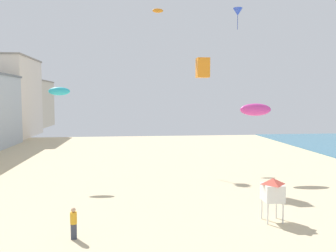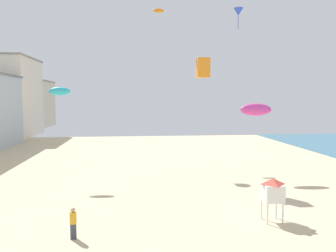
{
  "view_description": "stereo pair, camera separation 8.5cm",
  "coord_description": "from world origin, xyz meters",
  "px_view_note": "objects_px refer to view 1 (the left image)",
  "views": [
    {
      "loc": [
        0.6,
        -3.99,
        7.13
      ],
      "look_at": [
        3.13,
        19.81,
        5.19
      ],
      "focal_mm": 36.26,
      "sensor_mm": 36.0,
      "label": 1
    },
    {
      "loc": [
        0.69,
        -3.99,
        7.13
      ],
      "look_at": [
        3.13,
        19.81,
        5.19
      ],
      "focal_mm": 36.26,
      "sensor_mm": 36.0,
      "label": 2
    }
  ],
  "objects_px": {
    "kite_flyer": "(74,221)",
    "kite_cyan_parafoil": "(59,91)",
    "lifeguard_stand": "(273,190)",
    "kite_orange_box": "(203,68)",
    "kite_blue_delta": "(238,12)",
    "kite_orange_parafoil": "(158,11)",
    "kite_magenta_parafoil": "(256,110)"
  },
  "relations": [
    {
      "from": "kite_flyer",
      "to": "kite_cyan_parafoil",
      "type": "distance_m",
      "value": 14.95
    },
    {
      "from": "lifeguard_stand",
      "to": "kite_orange_box",
      "type": "height_order",
      "value": "kite_orange_box"
    },
    {
      "from": "kite_blue_delta",
      "to": "kite_orange_box",
      "type": "bearing_deg",
      "value": -118.12
    },
    {
      "from": "kite_orange_parafoil",
      "to": "kite_magenta_parafoil",
      "type": "relative_size",
      "value": 0.45
    },
    {
      "from": "kite_magenta_parafoil",
      "to": "kite_orange_box",
      "type": "relative_size",
      "value": 1.74
    },
    {
      "from": "kite_orange_box",
      "to": "kite_cyan_parafoil",
      "type": "relative_size",
      "value": 0.91
    },
    {
      "from": "kite_orange_parafoil",
      "to": "kite_magenta_parafoil",
      "type": "height_order",
      "value": "kite_orange_parafoil"
    },
    {
      "from": "lifeguard_stand",
      "to": "kite_magenta_parafoil",
      "type": "height_order",
      "value": "kite_magenta_parafoil"
    },
    {
      "from": "kite_magenta_parafoil",
      "to": "kite_blue_delta",
      "type": "bearing_deg",
      "value": 80.29
    },
    {
      "from": "kite_flyer",
      "to": "kite_orange_box",
      "type": "xyz_separation_m",
      "value": [
        9.02,
        11.58,
        8.82
      ]
    },
    {
      "from": "lifeguard_stand",
      "to": "kite_cyan_parafoil",
      "type": "xyz_separation_m",
      "value": [
        -14.26,
        11.54,
        5.91
      ]
    },
    {
      "from": "kite_orange_parafoil",
      "to": "kite_magenta_parafoil",
      "type": "xyz_separation_m",
      "value": [
        7.95,
        -11.65,
        -11.46
      ]
    },
    {
      "from": "kite_flyer",
      "to": "kite_cyan_parafoil",
      "type": "bearing_deg",
      "value": 109.52
    },
    {
      "from": "lifeguard_stand",
      "to": "kite_magenta_parafoil",
      "type": "xyz_separation_m",
      "value": [
        3.07,
        11.17,
        4.29
      ]
    },
    {
      "from": "kite_flyer",
      "to": "kite_blue_delta",
      "type": "relative_size",
      "value": 0.62
    },
    {
      "from": "kite_orange_parafoil",
      "to": "kite_blue_delta",
      "type": "xyz_separation_m",
      "value": [
        10.11,
        0.97,
        0.35
      ]
    },
    {
      "from": "kite_orange_parafoil",
      "to": "kite_orange_box",
      "type": "distance_m",
      "value": 15.12
    },
    {
      "from": "kite_blue_delta",
      "to": "kite_cyan_parafoil",
      "type": "distance_m",
      "value": 25.16
    },
    {
      "from": "kite_orange_parafoil",
      "to": "kite_cyan_parafoil",
      "type": "bearing_deg",
      "value": -129.73
    },
    {
      "from": "kite_flyer",
      "to": "lifeguard_stand",
      "type": "bearing_deg",
      "value": 12.6
    },
    {
      "from": "lifeguard_stand",
      "to": "kite_orange_parafoil",
      "type": "bearing_deg",
      "value": 117.79
    },
    {
      "from": "kite_orange_parafoil",
      "to": "kite_blue_delta",
      "type": "relative_size",
      "value": 0.49
    },
    {
      "from": "kite_blue_delta",
      "to": "lifeguard_stand",
      "type": "bearing_deg",
      "value": -102.39
    },
    {
      "from": "lifeguard_stand",
      "to": "kite_blue_delta",
      "type": "bearing_deg",
      "value": 93.31
    },
    {
      "from": "kite_orange_parafoil",
      "to": "kite_orange_box",
      "type": "height_order",
      "value": "kite_orange_parafoil"
    },
    {
      "from": "kite_flyer",
      "to": "kite_blue_delta",
      "type": "bearing_deg",
      "value": 62.65
    },
    {
      "from": "kite_orange_box",
      "to": "lifeguard_stand",
      "type": "bearing_deg",
      "value": -78.78
    },
    {
      "from": "lifeguard_stand",
      "to": "kite_flyer",
      "type": "bearing_deg",
      "value": -157.25
    },
    {
      "from": "kite_blue_delta",
      "to": "kite_orange_box",
      "type": "height_order",
      "value": "kite_blue_delta"
    },
    {
      "from": "kite_magenta_parafoil",
      "to": "kite_blue_delta",
      "type": "relative_size",
      "value": 1.09
    },
    {
      "from": "kite_magenta_parafoil",
      "to": "kite_cyan_parafoil",
      "type": "relative_size",
      "value": 1.58
    },
    {
      "from": "kite_magenta_parafoil",
      "to": "kite_cyan_parafoil",
      "type": "distance_m",
      "value": 17.4
    }
  ]
}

